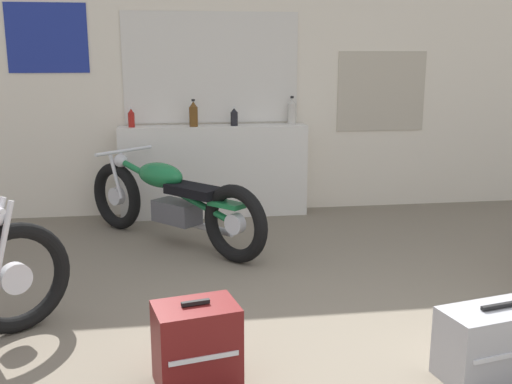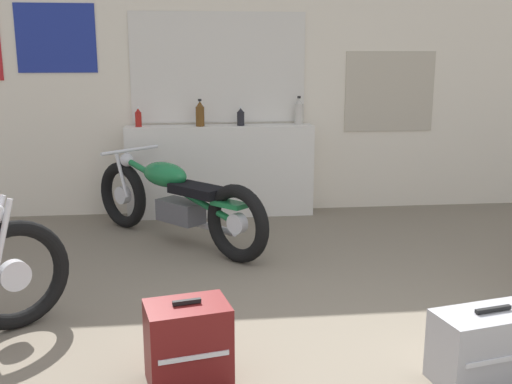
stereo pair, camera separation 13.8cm
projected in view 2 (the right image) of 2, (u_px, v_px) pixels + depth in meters
wall_back at (282, 78)px, 6.24m from camera, size 10.00×0.07×2.80m
sill_counter at (220, 171)px, 6.21m from camera, size 1.92×0.28×0.94m
bottle_leftmost at (138, 118)px, 5.99m from camera, size 0.06×0.06×0.20m
bottle_left_center at (200, 114)px, 6.02m from camera, size 0.09×0.09×0.27m
bottle_center at (241, 117)px, 6.08m from camera, size 0.07×0.07×0.19m
bottle_right_center at (299, 112)px, 6.21m from camera, size 0.09×0.09×0.29m
motorcycle_green at (175, 200)px, 5.28m from camera, size 1.54×1.67×0.79m
hard_case_darkred at (188, 344)px, 3.04m from camera, size 0.46×0.37×0.45m
hard_case_silver at (490, 345)px, 3.09m from camera, size 0.64×0.39×0.40m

